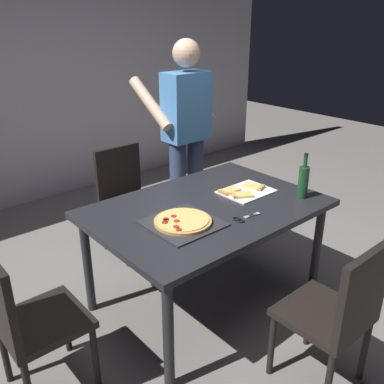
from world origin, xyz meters
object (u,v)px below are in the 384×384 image
at_px(chair_far_side, 126,193).
at_px(person_serving_pizza, 185,133).
at_px(chair_near_camera, 339,310).
at_px(wine_bottle, 303,181).
at_px(chair_left_end, 25,316).
at_px(dining_table, 207,215).
at_px(pepperoni_pizza_on_tray, 183,222).
at_px(kitchen_scissors, 243,218).

relative_size(chair_far_side, person_serving_pizza, 0.51).
height_order(chair_near_camera, person_serving_pizza, person_serving_pizza).
xyz_separation_m(chair_near_camera, wine_bottle, (0.59, 0.68, 0.36)).
relative_size(chair_left_end, person_serving_pizza, 0.51).
bearing_deg(chair_left_end, chair_far_side, 39.09).
relative_size(chair_near_camera, chair_far_side, 1.00).
relative_size(dining_table, pepperoni_pizza_on_tray, 3.70).
xyz_separation_m(chair_near_camera, chair_far_side, (0.00, 2.02, 0.00)).
bearing_deg(chair_near_camera, chair_far_side, 90.00).
xyz_separation_m(person_serving_pizza, wine_bottle, (0.11, -1.11, -0.13)).
xyz_separation_m(dining_table, pepperoni_pizza_on_tray, (-0.29, -0.10, 0.09)).
distance_m(chair_near_camera, chair_left_end, 1.60).
distance_m(chair_near_camera, kitchen_scissors, 0.76).
height_order(chair_near_camera, chair_far_side, same).
distance_m(chair_far_side, kitchen_scissors, 1.32).
height_order(chair_far_side, person_serving_pizza, person_serving_pizza).
bearing_deg(chair_far_side, wine_bottle, -66.14).
distance_m(chair_far_side, pepperoni_pizza_on_tray, 1.17).
bearing_deg(chair_far_side, pepperoni_pizza_on_tray, -104.63).
bearing_deg(wine_bottle, person_serving_pizza, 95.69).
bearing_deg(chair_left_end, wine_bottle, -10.07).
xyz_separation_m(pepperoni_pizza_on_tray, kitchen_scissors, (0.33, -0.19, -0.01)).
xyz_separation_m(dining_table, wine_bottle, (0.59, -0.33, 0.19)).
bearing_deg(person_serving_pizza, wine_bottle, -84.31).
bearing_deg(pepperoni_pizza_on_tray, chair_left_end, 173.97).
height_order(dining_table, chair_near_camera, chair_near_camera).
relative_size(dining_table, chair_near_camera, 1.68).
bearing_deg(pepperoni_pizza_on_tray, chair_far_side, 75.37).
bearing_deg(chair_near_camera, chair_left_end, 140.91).
bearing_deg(pepperoni_pizza_on_tray, wine_bottle, -14.34).
xyz_separation_m(dining_table, kitchen_scissors, (0.04, -0.29, 0.08)).
xyz_separation_m(person_serving_pizza, kitchen_scissors, (-0.44, -1.08, -0.24)).
bearing_deg(chair_left_end, chair_near_camera, -39.09).
relative_size(person_serving_pizza, pepperoni_pizza_on_tray, 4.28).
bearing_deg(dining_table, chair_far_side, 90.00).
relative_size(chair_near_camera, pepperoni_pizza_on_tray, 2.20).
height_order(chair_far_side, kitchen_scissors, chair_far_side).
relative_size(person_serving_pizza, wine_bottle, 5.54).
height_order(chair_left_end, wine_bottle, wine_bottle).
relative_size(chair_near_camera, chair_left_end, 1.00).
relative_size(dining_table, wine_bottle, 4.79).
bearing_deg(wine_bottle, chair_near_camera, -130.81).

